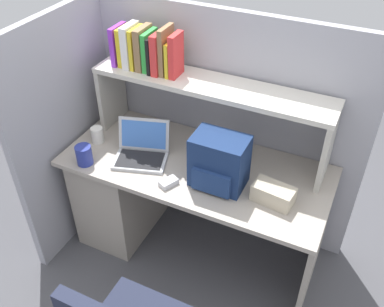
{
  "coord_description": "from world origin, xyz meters",
  "views": [
    {
      "loc": [
        0.84,
        -1.81,
        2.36
      ],
      "look_at": [
        0.0,
        -0.05,
        0.85
      ],
      "focal_mm": 40.48,
      "sensor_mm": 36.0,
      "label": 1
    }
  ],
  "objects_px": {
    "computer_mouse": "(169,182)",
    "tissue_box": "(273,194)",
    "backpack": "(219,162)",
    "paper_cup": "(97,135)",
    "laptop": "(142,150)",
    "snack_canister": "(84,155)"
  },
  "relations": [
    {
      "from": "computer_mouse",
      "to": "tissue_box",
      "type": "xyz_separation_m",
      "value": [
        0.57,
        0.12,
        0.03
      ]
    },
    {
      "from": "backpack",
      "to": "paper_cup",
      "type": "relative_size",
      "value": 3.0
    },
    {
      "from": "laptop",
      "to": "paper_cup",
      "type": "xyz_separation_m",
      "value": [
        -0.34,
        0.02,
        0.0
      ]
    },
    {
      "from": "paper_cup",
      "to": "tissue_box",
      "type": "height_order",
      "value": "paper_cup"
    },
    {
      "from": "backpack",
      "to": "paper_cup",
      "type": "xyz_separation_m",
      "value": [
        -0.84,
        0.04,
        -0.1
      ]
    },
    {
      "from": "laptop",
      "to": "backpack",
      "type": "relative_size",
      "value": 1.22
    },
    {
      "from": "backpack",
      "to": "tissue_box",
      "type": "xyz_separation_m",
      "value": [
        0.32,
        -0.01,
        -0.1
      ]
    },
    {
      "from": "paper_cup",
      "to": "snack_canister",
      "type": "distance_m",
      "value": 0.22
    },
    {
      "from": "laptop",
      "to": "tissue_box",
      "type": "height_order",
      "value": "laptop"
    },
    {
      "from": "laptop",
      "to": "snack_canister",
      "type": "distance_m",
      "value": 0.34
    },
    {
      "from": "paper_cup",
      "to": "backpack",
      "type": "bearing_deg",
      "value": -2.75
    },
    {
      "from": "laptop",
      "to": "backpack",
      "type": "height_order",
      "value": "backpack"
    },
    {
      "from": "backpack",
      "to": "tissue_box",
      "type": "distance_m",
      "value": 0.34
    },
    {
      "from": "tissue_box",
      "to": "computer_mouse",
      "type": "bearing_deg",
      "value": -160.3
    },
    {
      "from": "computer_mouse",
      "to": "tissue_box",
      "type": "bearing_deg",
      "value": 37.6
    },
    {
      "from": "laptop",
      "to": "tissue_box",
      "type": "distance_m",
      "value": 0.83
    },
    {
      "from": "laptop",
      "to": "snack_canister",
      "type": "bearing_deg",
      "value": -144.46
    },
    {
      "from": "tissue_box",
      "to": "laptop",
      "type": "bearing_deg",
      "value": -174.81
    },
    {
      "from": "laptop",
      "to": "paper_cup",
      "type": "height_order",
      "value": "laptop"
    },
    {
      "from": "backpack",
      "to": "snack_canister",
      "type": "height_order",
      "value": "backpack"
    },
    {
      "from": "paper_cup",
      "to": "tissue_box",
      "type": "bearing_deg",
      "value": -2.41
    },
    {
      "from": "computer_mouse",
      "to": "snack_canister",
      "type": "bearing_deg",
      "value": -150.25
    }
  ]
}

